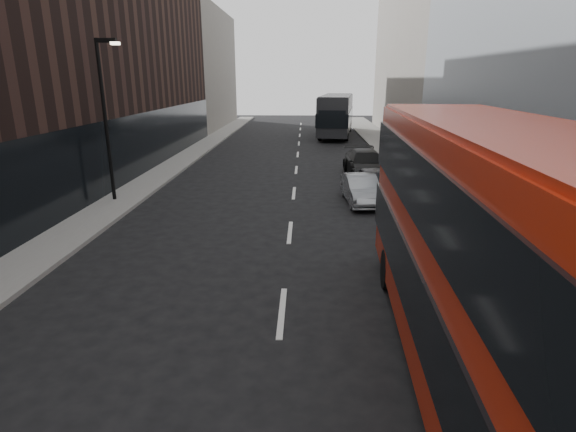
# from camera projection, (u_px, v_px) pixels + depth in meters

# --- Properties ---
(sidewalk_right) EXTENTS (3.00, 80.00, 0.15)m
(sidewalk_right) POSITION_uv_depth(u_px,v_px,m) (420.00, 173.00, 27.02)
(sidewalk_right) COLOR slate
(sidewalk_right) RESTS_ON ground
(sidewalk_left) EXTENTS (2.00, 80.00, 0.15)m
(sidewalk_left) POSITION_uv_depth(u_px,v_px,m) (166.00, 171.00, 27.57)
(sidewalk_left) COLOR slate
(sidewalk_left) RESTS_ON ground
(building_victorian) EXTENTS (6.50, 24.00, 21.00)m
(building_victorian) POSITION_uv_depth(u_px,v_px,m) (421.00, 33.00, 42.22)
(building_victorian) COLOR slate
(building_victorian) RESTS_ON ground
(building_left_mid) EXTENTS (5.00, 24.00, 14.00)m
(building_left_mid) POSITION_uv_depth(u_px,v_px,m) (129.00, 56.00, 30.44)
(building_left_mid) COLOR black
(building_left_mid) RESTS_ON ground
(building_left_far) EXTENTS (5.00, 20.00, 13.00)m
(building_left_far) POSITION_uv_depth(u_px,v_px,m) (201.00, 70.00, 51.61)
(building_left_far) COLOR slate
(building_left_far) RESTS_ON ground
(street_lamp) EXTENTS (1.06, 0.22, 7.00)m
(street_lamp) POSITION_uv_depth(u_px,v_px,m) (106.00, 110.00, 19.69)
(street_lamp) COLOR black
(street_lamp) RESTS_ON sidewalk_left
(red_bus) EXTENTS (3.43, 12.08, 4.83)m
(red_bus) POSITION_uv_depth(u_px,v_px,m) (492.00, 247.00, 7.87)
(red_bus) COLOR #A81E0A
(red_bus) RESTS_ON ground
(grey_bus) EXTENTS (4.45, 12.54, 3.97)m
(grey_bus) POSITION_uv_depth(u_px,v_px,m) (336.00, 114.00, 44.71)
(grey_bus) COLOR black
(grey_bus) RESTS_ON ground
(car_a) EXTENTS (2.08, 4.37, 1.44)m
(car_a) POSITION_uv_depth(u_px,v_px,m) (375.00, 184.00, 21.31)
(car_a) COLOR black
(car_a) RESTS_ON ground
(car_b) EXTENTS (1.66, 4.04, 1.30)m
(car_b) POSITION_uv_depth(u_px,v_px,m) (361.00, 189.00, 20.62)
(car_b) COLOR gray
(car_b) RESTS_ON ground
(car_c) EXTENTS (2.48, 5.43, 1.54)m
(car_c) POSITION_uv_depth(u_px,v_px,m) (366.00, 164.00, 25.98)
(car_c) COLOR black
(car_c) RESTS_ON ground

